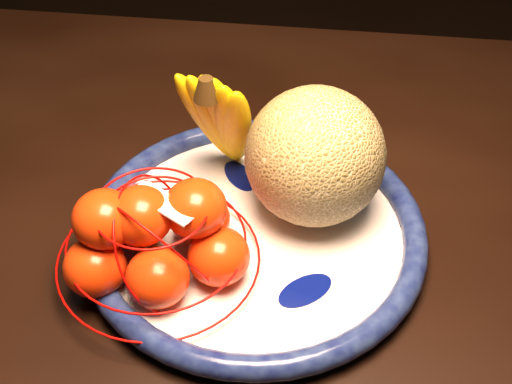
# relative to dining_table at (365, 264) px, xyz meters

# --- Properties ---
(dining_table) EXTENTS (1.46, 0.90, 0.72)m
(dining_table) POSITION_rel_dining_table_xyz_m (0.00, 0.00, 0.00)
(dining_table) COLOR black
(dining_table) RESTS_ON ground
(fruit_bowl) EXTENTS (0.39, 0.39, 0.03)m
(fruit_bowl) POSITION_rel_dining_table_xyz_m (-0.13, -0.05, 0.09)
(fruit_bowl) COLOR white
(fruit_bowl) RESTS_ON dining_table
(cantaloupe) EXTENTS (0.16, 0.16, 0.16)m
(cantaloupe) POSITION_rel_dining_table_xyz_m (-0.07, -0.00, 0.17)
(cantaloupe) COLOR olive
(cantaloupe) RESTS_ON fruit_bowl
(banana_bunch) EXTENTS (0.11, 0.11, 0.18)m
(banana_bunch) POSITION_rel_dining_table_xyz_m (-0.18, 0.04, 0.18)
(banana_bunch) COLOR #F1CB00
(banana_bunch) RESTS_ON fruit_bowl
(mandarin_bag) EXTENTS (0.24, 0.24, 0.14)m
(mandarin_bag) POSITION_rel_dining_table_xyz_m (-0.23, -0.11, 0.14)
(mandarin_bag) COLOR #FF3912
(mandarin_bag) RESTS_ON fruit_bowl
(price_tag) EXTENTS (0.08, 0.06, 0.01)m
(price_tag) POSITION_rel_dining_table_xyz_m (-0.22, -0.11, 0.19)
(price_tag) COLOR white
(price_tag) RESTS_ON mandarin_bag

